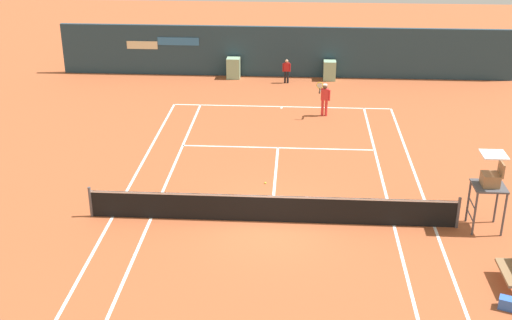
{
  "coord_description": "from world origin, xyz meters",
  "views": [
    {
      "loc": [
        0.75,
        -19.44,
        10.63
      ],
      "look_at": [
        -0.71,
        3.22,
        0.8
      ],
      "focal_mm": 47.12,
      "sensor_mm": 36.0,
      "label": 1
    }
  ],
  "objects_px": {
    "ball_kid_right_post": "(287,69)",
    "tennis_ball_mid_court": "(265,183)",
    "umpire_chair": "(490,182)",
    "player_on_baseline": "(325,97)"
  },
  "relations": [
    {
      "from": "ball_kid_right_post",
      "to": "tennis_ball_mid_court",
      "type": "height_order",
      "value": "ball_kid_right_post"
    },
    {
      "from": "umpire_chair",
      "to": "ball_kid_right_post",
      "type": "relative_size",
      "value": 2.0
    },
    {
      "from": "player_on_baseline",
      "to": "ball_kid_right_post",
      "type": "distance_m",
      "value": 5.53
    },
    {
      "from": "umpire_chair",
      "to": "tennis_ball_mid_court",
      "type": "distance_m",
      "value": 7.92
    },
    {
      "from": "umpire_chair",
      "to": "ball_kid_right_post",
      "type": "distance_m",
      "value": 17.11
    },
    {
      "from": "umpire_chair",
      "to": "ball_kid_right_post",
      "type": "xyz_separation_m",
      "value": [
        -6.72,
        15.71,
        -0.91
      ]
    },
    {
      "from": "player_on_baseline",
      "to": "tennis_ball_mid_court",
      "type": "xyz_separation_m",
      "value": [
        -2.36,
        -7.62,
        -0.9
      ]
    },
    {
      "from": "umpire_chair",
      "to": "tennis_ball_mid_court",
      "type": "xyz_separation_m",
      "value": [
        -7.2,
        2.88,
        -1.63
      ]
    },
    {
      "from": "player_on_baseline",
      "to": "tennis_ball_mid_court",
      "type": "height_order",
      "value": "player_on_baseline"
    },
    {
      "from": "tennis_ball_mid_court",
      "to": "ball_kid_right_post",
      "type": "bearing_deg",
      "value": 87.85
    }
  ]
}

